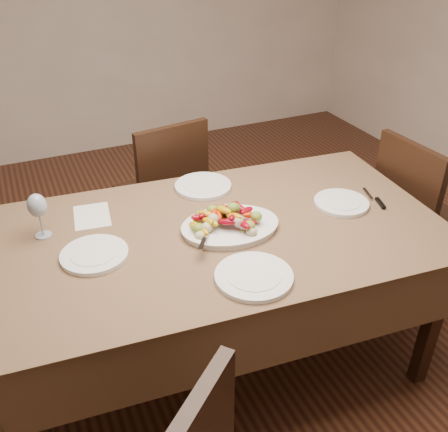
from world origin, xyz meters
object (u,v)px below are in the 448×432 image
serving_platter (230,227)px  wine_glass (39,214)px  dining_table (224,298)px  plate_right (341,203)px  plate_near (254,277)px  plate_left (94,255)px  chair_right (424,220)px  plate_far (203,186)px  chair_far (160,192)px

serving_platter → wine_glass: 0.77m
dining_table → plate_right: 0.69m
plate_near → dining_table: bearing=83.7°
plate_left → wine_glass: (-0.16, 0.23, 0.09)m
dining_table → chair_right: (1.20, 0.04, 0.10)m
dining_table → plate_right: (0.56, -0.04, 0.39)m
plate_far → serving_platter: bearing=-95.5°
plate_near → wine_glass: size_ratio=1.39×
chair_far → wine_glass: size_ratio=4.64×
dining_table → plate_far: size_ratio=6.80×
plate_left → dining_table: bearing=-2.5°
dining_table → chair_far: chair_far is taller
serving_platter → wine_glass: size_ratio=1.95×
chair_far → plate_near: size_ratio=3.33×
plate_far → plate_right: bearing=-38.6°
serving_platter → plate_far: 0.39m
chair_right → serving_platter: (-1.18, -0.06, 0.30)m
chair_right → plate_far: bearing=71.6°
plate_right → wine_glass: (-1.26, 0.29, 0.09)m
plate_right → plate_near: 0.68m
chair_right → plate_near: 1.33m
chair_far → plate_right: chair_far is taller
chair_right → plate_far: size_ratio=3.51×
wine_glass → chair_right: bearing=-6.5°
dining_table → serving_platter: 0.39m
chair_far → wine_glass: wine_glass is taller
plate_right → chair_far: bearing=120.8°
plate_right → plate_far: 0.65m
plate_right → wine_glass: size_ratio=1.20×
serving_platter → chair_far: bearing=91.3°
chair_far → plate_left: (-0.53, -0.89, 0.29)m
plate_left → plate_near: 0.62m
chair_far → plate_near: bearing=79.4°
plate_left → plate_near: (0.50, -0.37, 0.00)m
chair_far → plate_near: (-0.04, -1.26, 0.29)m
chair_far → plate_right: (0.57, -0.95, 0.29)m
chair_far → wine_glass: 1.03m
chair_right → wine_glass: wine_glass is taller
chair_far → plate_left: bearing=50.2°
serving_platter → plate_left: (-0.55, 0.04, -0.00)m
dining_table → plate_right: size_ratio=7.51×
serving_platter → plate_far: (0.04, 0.39, -0.00)m
serving_platter → plate_right: serving_platter is taller
plate_left → plate_near: same height
chair_far → plate_far: chair_far is taller
dining_table → chair_right: bearing=1.8°
dining_table → chair_far: size_ratio=1.94×
plate_far → wine_glass: 0.77m
plate_near → wine_glass: 0.89m
chair_right → chair_far: bearing=51.6°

